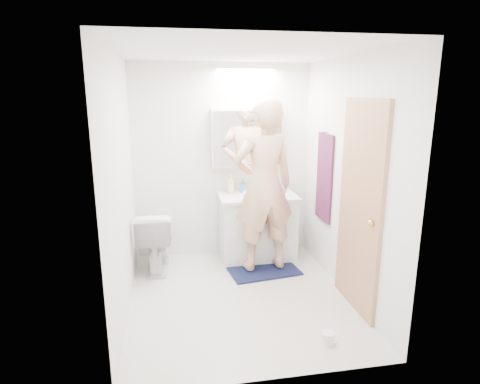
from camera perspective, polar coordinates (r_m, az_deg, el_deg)
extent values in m
plane|color=silver|center=(4.29, -0.08, -14.60)|extent=(2.50, 2.50, 0.00)
plane|color=white|center=(3.78, -0.09, 19.29)|extent=(2.50, 2.50, 0.00)
plane|color=white|center=(5.07, -2.54, 4.32)|extent=(2.50, 0.00, 2.50)
plane|color=white|center=(2.68, 4.58, -4.57)|extent=(2.50, 0.00, 2.50)
plane|color=white|center=(3.83, -16.52, 0.56)|extent=(0.00, 2.50, 2.50)
plane|color=white|center=(4.19, 14.92, 1.79)|extent=(0.00, 2.50, 2.50)
cube|color=silver|center=(5.07, 2.46, -5.16)|extent=(0.90, 0.55, 0.78)
cube|color=white|center=(4.95, 2.51, -0.67)|extent=(0.95, 0.58, 0.04)
cylinder|color=white|center=(4.97, 2.44, -0.19)|extent=(0.36, 0.36, 0.03)
cylinder|color=silver|center=(5.13, 1.99, 1.02)|extent=(0.02, 0.02, 0.16)
cube|color=white|center=(5.00, 0.97, 7.67)|extent=(0.88, 0.14, 0.70)
cube|color=silver|center=(4.93, 1.15, 7.57)|extent=(0.84, 0.01, 0.66)
imported|color=white|center=(4.86, -11.83, -6.62)|extent=(0.45, 0.74, 0.73)
cube|color=#131F3C|center=(4.86, 3.22, -10.86)|extent=(0.87, 0.66, 0.02)
imported|color=#DEA885|center=(4.53, 3.40, 0.80)|extent=(0.77, 0.56, 1.94)
cube|color=tan|center=(3.92, 16.60, -2.16)|extent=(0.04, 0.80, 2.00)
sphere|color=gold|center=(3.66, 18.06, -4.22)|extent=(0.06, 0.06, 0.06)
cube|color=black|center=(4.69, 11.81, 2.00)|extent=(0.02, 0.42, 1.00)
cylinder|color=silver|center=(4.61, 11.98, 8.33)|extent=(0.07, 0.02, 0.02)
imported|color=#D5D48A|center=(5.00, -1.34, 1.12)|extent=(0.09, 0.09, 0.23)
imported|color=#4E6BA8|center=(5.06, 0.41, 0.90)|extent=(0.08, 0.08, 0.17)
imported|color=#3C65B6|center=(5.14, 4.95, 0.63)|extent=(0.13, 0.13, 0.09)
cylinder|color=white|center=(3.66, 12.33, -19.53)|extent=(0.11, 0.11, 0.10)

